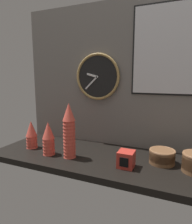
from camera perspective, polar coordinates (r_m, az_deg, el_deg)
ground_plane at (r=134.74cm, az=4.04°, el=-13.52°), size 160.00×56.00×4.00cm
wall_tiled_back at (r=148.89cm, az=7.74°, el=10.21°), size 160.00×3.00×105.00cm
cup_stack_left at (r=138.32cm, az=-13.41°, el=-7.32°), size 8.15×8.15×22.40cm
cup_stack_center_left at (r=129.28cm, az=-7.66°, el=-5.29°), size 8.15×8.15×35.65cm
cup_stack_far_left at (r=154.70cm, az=-17.94°, el=-6.11°), size 8.15×8.15×20.19cm
bowl_stack_right at (r=129.74cm, az=18.35°, el=-11.82°), size 15.42×15.42×8.55cm
wall_clock at (r=152.31cm, az=0.44°, el=10.04°), size 34.96×2.70×34.96cm
menu_board at (r=142.56cm, az=20.12°, el=16.42°), size 47.31×1.32×58.91cm
napkin_dispenser at (r=119.93cm, az=8.61°, el=-13.17°), size 9.12×9.82×9.52cm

